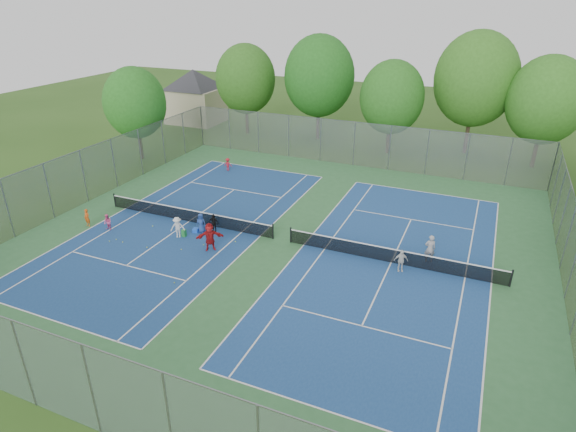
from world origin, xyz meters
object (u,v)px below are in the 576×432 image
object	(u,v)px
net_right	(392,256)
ball_hopper	(184,233)
instructor	(430,249)
net_left	(188,216)
ball_crate	(196,230)

from	to	relation	value
net_right	ball_hopper	xyz separation A→B (m)	(-13.02, -1.99, -0.21)
net_right	instructor	size ratio (longest dim) A/B	7.44
net_left	instructor	world-z (taller)	instructor
ball_hopper	instructor	xyz separation A→B (m)	(14.99, 2.99, 0.62)
net_left	ball_crate	world-z (taller)	net_left
net_right	instructor	world-z (taller)	instructor
ball_hopper	instructor	world-z (taller)	instructor
net_left	net_right	xyz separation A→B (m)	(14.00, 0.00, 0.00)
net_right	ball_hopper	distance (m)	13.18
net_left	instructor	bearing A→B (deg)	3.58
ball_crate	instructor	xyz separation A→B (m)	(14.64, 2.17, 0.72)
net_left	instructor	distance (m)	16.00
net_left	ball_crate	distance (m)	1.80
net_left	net_right	bearing A→B (deg)	0.00
ball_hopper	instructor	size ratio (longest dim) A/B	0.29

